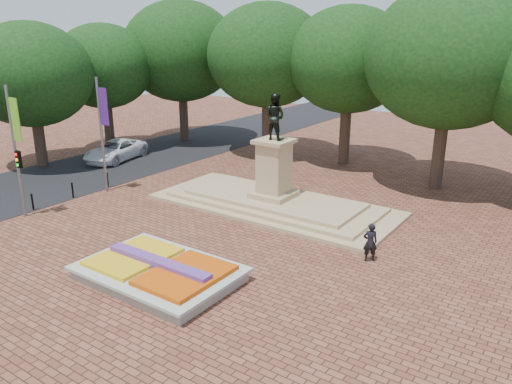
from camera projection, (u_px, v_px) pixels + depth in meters
ground at (176, 256)px, 22.24m from camera, size 90.00×90.00×0.00m
asphalt_street at (67, 176)px, 34.30m from camera, size 9.00×90.00×0.02m
flower_bed at (159, 271)px, 20.00m from camera, size 6.30×4.30×0.91m
monument at (274, 192)px, 28.20m from camera, size 14.00×6.00×6.40m
tree_row_back at (387, 77)px, 32.94m from camera, size 44.80×8.80×10.43m
tree_row_street at (12, 79)px, 34.51m from camera, size 8.40×25.40×9.98m
banner_poles at (10, 148)px, 25.50m from camera, size 0.88×11.17×7.00m
bollard_row at (10, 208)px, 26.73m from camera, size 0.12×13.12×0.98m
van at (116, 150)px, 38.40m from camera, size 3.71×5.96×1.54m
pedestrian at (370, 242)px, 21.53m from camera, size 0.76×0.72×1.75m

